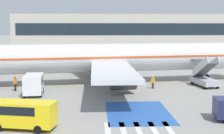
{
  "coord_description": "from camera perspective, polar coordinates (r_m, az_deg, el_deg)",
  "views": [
    {
      "loc": [
        -4.68,
        -42.99,
        7.81
      ],
      "look_at": [
        -2.7,
        -2.47,
        2.74
      ],
      "focal_mm": 50.0,
      "sensor_mm": 36.0,
      "label": 1
    }
  ],
  "objects": [
    {
      "name": "ground_plane",
      "position": [
        43.94,
        3.36,
        -3.13
      ],
      "size": [
        600.0,
        600.0,
        0.0
      ],
      "primitive_type": "plane",
      "color": "gray"
    },
    {
      "name": "apron_leadline_yellow",
      "position": [
        44.64,
        2.13,
        -2.95
      ],
      "size": [
        79.96,
        12.38,
        0.01
      ],
      "primitive_type": "cube",
      "rotation": [
        0.0,
        0.0,
        -1.42
      ],
      "color": "gold",
      "rests_on": "ground_plane"
    },
    {
      "name": "apron_stand_patch_blue",
      "position": [
        29.51,
        4.75,
        -8.24
      ],
      "size": [
        5.84,
        8.59,
        0.01
      ],
      "primitive_type": "cube",
      "color": "#2856A8",
      "rests_on": "ground_plane"
    },
    {
      "name": "apron_walkway_bar_0",
      "position": [
        24.68,
        -0.82,
        -11.32
      ],
      "size": [
        0.44,
        3.6,
        0.01
      ],
      "primitive_type": "cube",
      "color": "silver",
      "rests_on": "ground_plane"
    },
    {
      "name": "apron_walkway_bar_1",
      "position": [
        24.75,
        2.02,
        -11.27
      ],
      "size": [
        0.44,
        3.6,
        0.01
      ],
      "primitive_type": "cube",
      "color": "silver",
      "rests_on": "ground_plane"
    },
    {
      "name": "apron_walkway_bar_2",
      "position": [
        24.87,
        4.82,
        -11.2
      ],
      "size": [
        0.44,
        3.6,
        0.01
      ],
      "primitive_type": "cube",
      "color": "silver",
      "rests_on": "ground_plane"
    },
    {
      "name": "apron_walkway_bar_3",
      "position": [
        25.06,
        7.6,
        -11.1
      ],
      "size": [
        0.44,
        3.6,
        0.01
      ],
      "primitive_type": "cube",
      "color": "silver",
      "rests_on": "ground_plane"
    },
    {
      "name": "apron_walkway_bar_4",
      "position": [
        25.29,
        10.32,
        -10.98
      ],
      "size": [
        0.44,
        3.6,
        0.01
      ],
      "primitive_type": "cube",
      "color": "silver",
      "rests_on": "ground_plane"
    },
    {
      "name": "airliner",
      "position": [
        44.01,
        1.39,
        1.69
      ],
      "size": [
        47.17,
        33.81,
        10.35
      ],
      "rotation": [
        0.0,
        0.0,
        -1.42
      ],
      "color": "silver",
      "rests_on": "ground_plane"
    },
    {
      "name": "boarding_stairs_forward",
      "position": [
        43.86,
        16.55,
        -2.07
      ],
      "size": [
        2.9,
        5.46,
        4.28
      ],
      "rotation": [
        0.0,
        0.0,
        0.15
      ],
      "color": "#ADB2BA",
      "rests_on": "ground_plane"
    },
    {
      "name": "fuel_tanker",
      "position": [
        63.9,
        -7.08,
        1.68
      ],
      "size": [
        9.57,
        3.33,
        3.56
      ],
      "rotation": [
        0.0,
        0.0,
        -1.66
      ],
      "color": "#38383D",
      "rests_on": "ground_plane"
    },
    {
      "name": "service_van_0",
      "position": [
        37.73,
        -14.14,
        -2.86
      ],
      "size": [
        2.45,
        4.51,
        2.38
      ],
      "rotation": [
        0.0,
        0.0,
        0.1
      ],
      "color": "silver",
      "rests_on": "ground_plane"
    },
    {
      "name": "service_van_1",
      "position": [
        25.34,
        -16.03,
        -8.04
      ],
      "size": [
        5.39,
        2.91,
        2.18
      ],
      "rotation": [
        0.0,
        0.0,
        4.5
      ],
      "color": "yellow",
      "rests_on": "ground_plane"
    },
    {
      "name": "ground_crew_0",
      "position": [
        40.75,
        7.48,
        -2.69
      ],
      "size": [
        0.48,
        0.43,
        1.59
      ],
      "rotation": [
        0.0,
        0.0,
        5.68
      ],
      "color": "#2D2D33",
      "rests_on": "ground_plane"
    },
    {
      "name": "ground_crew_1",
      "position": [
        40.69,
        -17.28,
        -2.74
      ],
      "size": [
        0.38,
        0.49,
        1.84
      ],
      "rotation": [
        0.0,
        0.0,
        1.16
      ],
      "color": "#191E38",
      "rests_on": "ground_plane"
    },
    {
      "name": "terminal_building",
      "position": [
        131.19,
        4.06,
        6.63
      ],
      "size": [
        98.63,
        12.1,
        13.42
      ],
      "color": "#B2AD9E",
      "rests_on": "ground_plane"
    }
  ]
}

